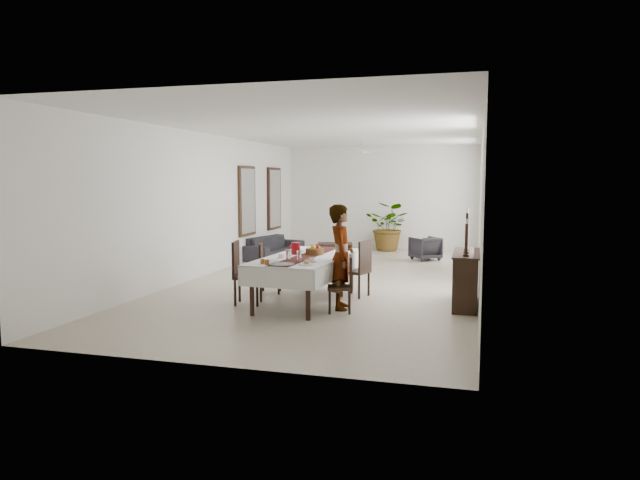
# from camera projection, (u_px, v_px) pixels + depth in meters

# --- Properties ---
(floor) EXTENTS (6.00, 12.00, 0.00)m
(floor) POSITION_uv_depth(u_px,v_px,m) (335.00, 280.00, 12.38)
(floor) COLOR #C3B69B
(floor) RESTS_ON ground
(ceiling) EXTENTS (6.00, 12.00, 0.02)m
(ceiling) POSITION_uv_depth(u_px,v_px,m) (336.00, 130.00, 12.05)
(ceiling) COLOR white
(ceiling) RESTS_ON wall_back
(wall_back) EXTENTS (6.00, 0.02, 3.20)m
(wall_back) POSITION_uv_depth(u_px,v_px,m) (381.00, 198.00, 17.97)
(wall_back) COLOR white
(wall_back) RESTS_ON floor
(wall_front) EXTENTS (6.00, 0.02, 3.20)m
(wall_front) POSITION_uv_depth(u_px,v_px,m) (209.00, 229.00, 6.46)
(wall_front) COLOR white
(wall_front) RESTS_ON floor
(wall_left) EXTENTS (0.02, 12.00, 3.20)m
(wall_left) POSITION_uv_depth(u_px,v_px,m) (208.00, 204.00, 13.01)
(wall_left) COLOR white
(wall_left) RESTS_ON floor
(wall_right) EXTENTS (0.02, 12.00, 3.20)m
(wall_right) POSITION_uv_depth(u_px,v_px,m) (481.00, 208.00, 11.42)
(wall_right) COLOR white
(wall_right) RESTS_ON floor
(dining_table_top) EXTENTS (1.23, 2.65, 0.05)m
(dining_table_top) POSITION_uv_depth(u_px,v_px,m) (307.00, 258.00, 10.01)
(dining_table_top) COLOR black
(dining_table_top) RESTS_ON table_leg_fl
(table_leg_fl) EXTENTS (0.08, 0.08, 0.76)m
(table_leg_fl) POSITION_uv_depth(u_px,v_px,m) (252.00, 292.00, 9.04)
(table_leg_fl) COLOR black
(table_leg_fl) RESTS_ON floor
(table_leg_fr) EXTENTS (0.08, 0.08, 0.76)m
(table_leg_fr) POSITION_uv_depth(u_px,v_px,m) (308.00, 296.00, 8.74)
(table_leg_fr) COLOR black
(table_leg_fr) RESTS_ON floor
(table_leg_bl) EXTENTS (0.08, 0.08, 0.76)m
(table_leg_bl) POSITION_uv_depth(u_px,v_px,m) (306.00, 269.00, 11.36)
(table_leg_bl) COLOR black
(table_leg_bl) RESTS_ON floor
(table_leg_br) EXTENTS (0.08, 0.08, 0.76)m
(table_leg_br) POSITION_uv_depth(u_px,v_px,m) (352.00, 272.00, 11.06)
(table_leg_br) COLOR black
(table_leg_br) RESTS_ON floor
(tablecloth_top) EXTENTS (1.44, 2.86, 0.01)m
(tablecloth_top) POSITION_uv_depth(u_px,v_px,m) (307.00, 256.00, 10.01)
(tablecloth_top) COLOR white
(tablecloth_top) RESTS_ON dining_table_top
(tablecloth_drape_left) EXTENTS (0.18, 2.78, 0.32)m
(tablecloth_drape_left) POSITION_uv_depth(u_px,v_px,m) (274.00, 264.00, 10.23)
(tablecloth_drape_left) COLOR white
(tablecloth_drape_left) RESTS_ON dining_table_top
(tablecloth_drape_right) EXTENTS (0.18, 2.78, 0.32)m
(tablecloth_drape_right) POSITION_uv_depth(u_px,v_px,m) (341.00, 267.00, 9.82)
(tablecloth_drape_right) COLOR white
(tablecloth_drape_right) RESTS_ON dining_table_top
(tablecloth_drape_near) EXTENTS (1.27, 0.09, 0.32)m
(tablecloth_drape_near) POSITION_uv_depth(u_px,v_px,m) (275.00, 278.00, 8.72)
(tablecloth_drape_near) COLOR silver
(tablecloth_drape_near) RESTS_ON dining_table_top
(tablecloth_drape_far) EXTENTS (1.27, 0.09, 0.32)m
(tablecloth_drape_far) POSITION_uv_depth(u_px,v_px,m) (331.00, 255.00, 11.33)
(tablecloth_drape_far) COLOR silver
(tablecloth_drape_far) RESTS_ON dining_table_top
(table_runner) EXTENTS (0.54, 2.72, 0.00)m
(table_runner) POSITION_uv_depth(u_px,v_px,m) (307.00, 256.00, 10.01)
(table_runner) COLOR #5C1E1A
(table_runner) RESTS_ON tablecloth_top
(red_pitcher) EXTENTS (0.17, 0.17, 0.22)m
(red_pitcher) POSITION_uv_depth(u_px,v_px,m) (296.00, 248.00, 10.23)
(red_pitcher) COLOR maroon
(red_pitcher) RESTS_ON tablecloth_top
(pitcher_handle) EXTENTS (0.13, 0.03, 0.13)m
(pitcher_handle) POSITION_uv_depth(u_px,v_px,m) (291.00, 248.00, 10.26)
(pitcher_handle) COLOR maroon
(pitcher_handle) RESTS_ON red_pitcher
(wine_glass_near) EXTENTS (0.08, 0.08, 0.18)m
(wine_glass_near) POSITION_uv_depth(u_px,v_px,m) (299.00, 256.00, 9.29)
(wine_glass_near) COLOR white
(wine_glass_near) RESTS_ON tablecloth_top
(wine_glass_mid) EXTENTS (0.08, 0.08, 0.18)m
(wine_glass_mid) POSITION_uv_depth(u_px,v_px,m) (288.00, 255.00, 9.47)
(wine_glass_mid) COLOR silver
(wine_glass_mid) RESTS_ON tablecloth_top
(teacup_right) EXTENTS (0.10, 0.10, 0.06)m
(teacup_right) POSITION_uv_depth(u_px,v_px,m) (312.00, 260.00, 9.29)
(teacup_right) COLOR white
(teacup_right) RESTS_ON saucer_right
(saucer_right) EXTENTS (0.16, 0.16, 0.01)m
(saucer_right) POSITION_uv_depth(u_px,v_px,m) (312.00, 262.00, 9.29)
(saucer_right) COLOR silver
(saucer_right) RESTS_ON tablecloth_top
(teacup_left) EXTENTS (0.10, 0.10, 0.06)m
(teacup_left) POSITION_uv_depth(u_px,v_px,m) (281.00, 256.00, 9.75)
(teacup_left) COLOR white
(teacup_left) RESTS_ON saucer_left
(saucer_left) EXTENTS (0.16, 0.16, 0.01)m
(saucer_left) POSITION_uv_depth(u_px,v_px,m) (281.00, 258.00, 9.75)
(saucer_left) COLOR white
(saucer_left) RESTS_ON tablecloth_top
(plate_near_right) EXTENTS (0.26, 0.26, 0.02)m
(plate_near_right) POSITION_uv_depth(u_px,v_px,m) (307.00, 264.00, 8.97)
(plate_near_right) COLOR white
(plate_near_right) RESTS_ON tablecloth_top
(bread_near_right) EXTENTS (0.10, 0.10, 0.10)m
(bread_near_right) POSITION_uv_depth(u_px,v_px,m) (307.00, 262.00, 8.97)
(bread_near_right) COLOR tan
(bread_near_right) RESTS_ON plate_near_right
(plate_near_left) EXTENTS (0.26, 0.26, 0.02)m
(plate_near_left) POSITION_uv_depth(u_px,v_px,m) (271.00, 261.00, 9.35)
(plate_near_left) COLOR white
(plate_near_left) RESTS_ON tablecloth_top
(plate_far_left) EXTENTS (0.26, 0.26, 0.02)m
(plate_far_left) POSITION_uv_depth(u_px,v_px,m) (300.00, 251.00, 10.68)
(plate_far_left) COLOR silver
(plate_far_left) RESTS_ON tablecloth_top
(serving_tray) EXTENTS (0.39, 0.39, 0.02)m
(serving_tray) POSITION_uv_depth(u_px,v_px,m) (282.00, 264.00, 8.94)
(serving_tray) COLOR #46464C
(serving_tray) RESTS_ON tablecloth_top
(jam_jar_a) EXTENTS (0.07, 0.07, 0.08)m
(jam_jar_a) POSITION_uv_depth(u_px,v_px,m) (267.00, 262.00, 8.98)
(jam_jar_a) COLOR brown
(jam_jar_a) RESTS_ON tablecloth_top
(jam_jar_b) EXTENTS (0.07, 0.07, 0.08)m
(jam_jar_b) POSITION_uv_depth(u_px,v_px,m) (262.00, 261.00, 9.07)
(jam_jar_b) COLOR #9B5D16
(jam_jar_b) RESTS_ON tablecloth_top
(fruit_basket) EXTENTS (0.32, 0.32, 0.11)m
(fruit_basket) POSITION_uv_depth(u_px,v_px,m) (315.00, 251.00, 10.24)
(fruit_basket) COLOR brown
(fruit_basket) RESTS_ON tablecloth_top
(fruit_red) EXTENTS (0.10, 0.10, 0.10)m
(fruit_red) POSITION_uv_depth(u_px,v_px,m) (317.00, 247.00, 10.24)
(fruit_red) COLOR maroon
(fruit_red) RESTS_ON fruit_basket
(fruit_green) EXTENTS (0.09, 0.09, 0.09)m
(fruit_green) POSITION_uv_depth(u_px,v_px,m) (313.00, 247.00, 10.27)
(fruit_green) COLOR olive
(fruit_green) RESTS_ON fruit_basket
(fruit_yellow) EXTENTS (0.09, 0.09, 0.09)m
(fruit_yellow) POSITION_uv_depth(u_px,v_px,m) (314.00, 247.00, 10.18)
(fruit_yellow) COLOR yellow
(fruit_yellow) RESTS_ON fruit_basket
(chair_right_near_seat) EXTENTS (0.47, 0.47, 0.04)m
(chair_right_near_seat) POSITION_uv_depth(u_px,v_px,m) (340.00, 288.00, 9.28)
(chair_right_near_seat) COLOR black
(chair_right_near_seat) RESTS_ON chair_right_near_leg_fl
(chair_right_near_leg_fl) EXTENTS (0.05, 0.05, 0.39)m
(chair_right_near_leg_fl) POSITION_uv_depth(u_px,v_px,m) (350.00, 303.00, 9.14)
(chair_right_near_leg_fl) COLOR black
(chair_right_near_leg_fl) RESTS_ON floor
(chair_right_near_leg_fr) EXTENTS (0.05, 0.05, 0.39)m
(chair_right_near_leg_fr) POSITION_uv_depth(u_px,v_px,m) (349.00, 299.00, 9.46)
(chair_right_near_leg_fr) COLOR black
(chair_right_near_leg_fr) RESTS_ON floor
(chair_right_near_leg_bl) EXTENTS (0.05, 0.05, 0.39)m
(chair_right_near_leg_bl) POSITION_uv_depth(u_px,v_px,m) (330.00, 303.00, 9.15)
(chair_right_near_leg_bl) COLOR black
(chair_right_near_leg_bl) RESTS_ON floor
(chair_right_near_leg_br) EXTENTS (0.05, 0.05, 0.39)m
(chair_right_near_leg_br) POSITION_uv_depth(u_px,v_px,m) (330.00, 298.00, 9.47)
(chair_right_near_leg_br) COLOR black
(chair_right_near_leg_br) RESTS_ON floor
(chair_right_near_back) EXTENTS (0.13, 0.39, 0.50)m
(chair_right_near_back) POSITION_uv_depth(u_px,v_px,m) (351.00, 271.00, 9.25)
(chair_right_near_back) COLOR black
(chair_right_near_back) RESTS_ON chair_right_near_seat
(chair_right_far_seat) EXTENTS (0.56, 0.56, 0.05)m
(chair_right_far_seat) POSITION_uv_depth(u_px,v_px,m) (355.00, 272.00, 10.55)
(chair_right_far_seat) COLOR black
(chair_right_far_seat) RESTS_ON chair_right_far_leg_fl
(chair_right_far_leg_fl) EXTENTS (0.06, 0.06, 0.44)m
(chair_right_far_leg_fl) POSITION_uv_depth(u_px,v_px,m) (359.00, 287.00, 10.33)
(chair_right_far_leg_fl) COLOR black
(chair_right_far_leg_fl) RESTS_ON floor
(chair_right_far_leg_fr) EXTENTS (0.06, 0.06, 0.44)m
(chair_right_far_leg_fr) POSITION_uv_depth(u_px,v_px,m) (369.00, 284.00, 10.63)
(chair_right_far_leg_fr) COLOR black
(chair_right_far_leg_fr) RESTS_ON floor
(chair_right_far_leg_bl) EXTENTS (0.06, 0.06, 0.44)m
(chair_right_far_leg_bl) POSITION_uv_depth(u_px,v_px,m) (342.00, 285.00, 10.53)
(chair_right_far_leg_bl) COLOR black
(chair_right_far_leg_bl) RESTS_ON floor
(chair_right_far_leg_br) EXTENTS (0.06, 0.06, 0.44)m
(chair_right_far_leg_br) POSITION_uv_depth(u_px,v_px,m) (352.00, 282.00, 10.83)
(chair_right_far_leg_br) COLOR black
(chair_right_far_leg_br) RESTS_ON floor
(chair_right_far_back) EXTENTS (0.17, 0.44, 0.57)m
(chair_right_far_back) POSITION_uv_depth(u_px,v_px,m) (365.00, 256.00, 10.41)
(chair_right_far_back) COLOR black
(chair_right_far_back) RESTS_ON chair_right_far_seat
(chair_left_near_seat) EXTENTS (0.55, 0.55, 0.05)m
(chair_left_near_seat) POSITION_uv_depth(u_px,v_px,m) (248.00, 276.00, 9.89)
(chair_left_near_seat) COLOR black
(chair_left_near_seat) RESTS_ON chair_left_near_leg_fl
(chair_left_near_leg_fl) EXTENTS (0.06, 0.06, 0.46)m
(chair_left_near_leg_fl) POSITION_uv_depth(u_px,v_px,m) (240.00, 289.00, 10.11)
(chair_left_near_leg_fl) COLOR black
(chair_left_near_leg_fl) RESTS_ON floor
(chair_left_near_leg_fr) EXTENTS (0.06, 0.06, 0.46)m
(chair_left_near_leg_fr) POSITION_uv_depth(u_px,v_px,m) (235.00, 293.00, 9.74)
(chair_left_near_leg_fr) COLOR black
(chair_left_near_leg_fr) RESTS_ON floor
(chair_left_near_leg_bl) EXTENTS (0.06, 0.06, 0.46)m
(chair_left_near_leg_bl) POSITION_uv_depth(u_px,v_px,m) (261.00, 289.00, 10.09)
(chair_left_near_leg_bl) COLOR black
(chair_left_near_leg_bl) RESTS_ON floor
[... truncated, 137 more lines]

